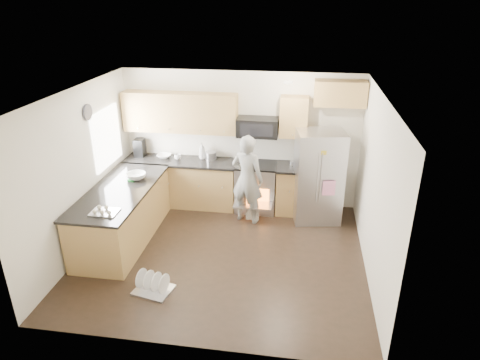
% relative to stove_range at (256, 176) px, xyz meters
% --- Properties ---
extents(ground, '(4.50, 4.50, 0.00)m').
position_rel_stove_range_xyz_m(ground, '(-0.35, -1.69, -0.68)').
color(ground, black).
rests_on(ground, ground).
extents(room_shell, '(4.54, 4.04, 2.62)m').
position_rel_stove_range_xyz_m(room_shell, '(-0.39, -1.68, 1.00)').
color(room_shell, white).
rests_on(room_shell, ground).
extents(back_cabinet_run, '(4.45, 0.64, 2.50)m').
position_rel_stove_range_xyz_m(back_cabinet_run, '(-0.94, 0.06, 0.29)').
color(back_cabinet_run, '#B28D47').
rests_on(back_cabinet_run, ground).
extents(peninsula, '(0.96, 2.36, 1.03)m').
position_rel_stove_range_xyz_m(peninsula, '(-2.10, -1.44, -0.21)').
color(peninsula, '#B28D47').
rests_on(peninsula, ground).
extents(stove_range, '(0.76, 0.97, 1.79)m').
position_rel_stove_range_xyz_m(stove_range, '(0.00, 0.00, 0.00)').
color(stove_range, '#B7B7BC').
rests_on(stove_range, ground).
extents(refrigerator, '(0.93, 0.78, 1.69)m').
position_rel_stove_range_xyz_m(refrigerator, '(1.15, -0.24, 0.17)').
color(refrigerator, '#B7B7BC').
rests_on(refrigerator, ground).
extents(person, '(0.69, 0.56, 1.65)m').
position_rel_stove_range_xyz_m(person, '(-0.10, -0.50, 0.15)').
color(person, gray).
rests_on(person, ground).
extents(dish_rack, '(0.59, 0.51, 0.32)m').
position_rel_stove_range_xyz_m(dish_rack, '(-1.14, -2.75, -0.59)').
color(dish_rack, '#B7B7BC').
rests_on(dish_rack, ground).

